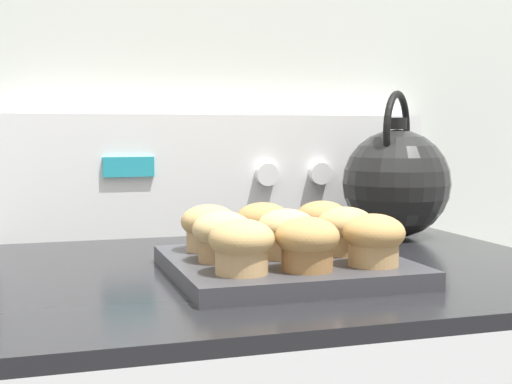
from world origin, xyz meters
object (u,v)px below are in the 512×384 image
(muffin_r1_c2, at_px, (346,230))
(muffin_r2_c0, at_px, (209,227))
(muffin_r0_c0, at_px, (242,245))
(muffin_r0_c2, at_px, (374,239))
(muffin_r0_c1, at_px, (307,243))
(muffin_r2_c2, at_px, (322,222))
(muffin_r1_c1, at_px, (286,233))
(tea_kettle, at_px, (396,181))
(muffin_pan, at_px, (285,266))
(muffin_r2_c1, at_px, (263,224))
(muffin_r1_c0, at_px, (222,235))

(muffin_r1_c2, height_order, muffin_r2_c0, same)
(muffin_r0_c0, bearing_deg, muffin_r0_c2, -0.11)
(muffin_r0_c0, height_order, muffin_r0_c1, same)
(muffin_r0_c1, height_order, muffin_r2_c2, same)
(muffin_r1_c1, xyz_separation_m, tea_kettle, (0.29, 0.25, 0.04))
(muffin_r0_c0, height_order, muffin_r2_c0, same)
(muffin_r0_c1, relative_size, muffin_r2_c2, 1.00)
(muffin_r0_c2, height_order, muffin_r1_c1, same)
(muffin_pan, distance_m, muffin_r1_c2, 0.09)
(muffin_r0_c1, bearing_deg, muffin_r2_c2, 62.29)
(muffin_r2_c0, xyz_separation_m, tea_kettle, (0.37, 0.17, 0.04))
(muffin_r1_c1, height_order, muffin_r2_c2, same)
(muffin_r2_c1, bearing_deg, muffin_r1_c0, -133.09)
(muffin_r0_c2, height_order, muffin_r1_c0, same)
(muffin_r2_c0, xyz_separation_m, muffin_r2_c2, (0.17, 0.00, 0.00))
(muffin_r1_c2, xyz_separation_m, muffin_r2_c2, (0.00, 0.08, 0.00))
(muffin_r1_c1, relative_size, muffin_r1_c2, 1.00)
(muffin_r1_c1, bearing_deg, muffin_r0_c1, -93.24)
(muffin_r1_c0, relative_size, muffin_r2_c1, 1.00)
(muffin_r1_c2, height_order, muffin_r2_c1, same)
(muffin_r1_c1, relative_size, muffin_r2_c1, 1.00)
(muffin_r0_c1, height_order, muffin_r2_c1, same)
(muffin_r1_c0, height_order, muffin_r2_c1, same)
(muffin_r0_c1, bearing_deg, muffin_r0_c2, 2.44)
(muffin_r0_c2, xyz_separation_m, muffin_r2_c2, (0.00, 0.16, 0.00))
(muffin_r0_c1, xyz_separation_m, muffin_r1_c2, (0.09, 0.08, 0.00))
(muffin_r2_c2, xyz_separation_m, tea_kettle, (0.21, 0.17, 0.04))
(muffin_r2_c0, bearing_deg, muffin_r0_c1, -65.10)
(muffin_r1_c0, distance_m, tea_kettle, 0.45)
(muffin_r2_c1, bearing_deg, muffin_r1_c2, -45.13)
(muffin_pan, relative_size, muffin_r0_c2, 3.85)
(muffin_r0_c1, bearing_deg, muffin_r2_c0, 114.90)
(muffin_r0_c2, relative_size, tea_kettle, 0.30)
(muffin_r2_c1, bearing_deg, muffin_r1_c1, -87.57)
(muffin_r1_c0, xyz_separation_m, muffin_r2_c0, (0.00, 0.08, 0.00))
(muffin_r2_c1, bearing_deg, muffin_r2_c0, -176.44)
(muffin_r0_c1, height_order, muffin_r0_c2, same)
(muffin_r0_c2, xyz_separation_m, muffin_r1_c2, (0.00, 0.08, 0.00))
(muffin_r2_c0, relative_size, tea_kettle, 0.30)
(muffin_pan, distance_m, muffin_r1_c1, 0.04)
(muffin_r1_c0, distance_m, muffin_r1_c2, 0.17)
(muffin_r0_c1, xyz_separation_m, muffin_r1_c0, (-0.08, 0.09, 0.00))
(muffin_pan, bearing_deg, muffin_r2_c1, 91.13)
(muffin_r0_c0, distance_m, muffin_r2_c2, 0.23)
(muffin_r1_c0, xyz_separation_m, muffin_r2_c2, (0.17, 0.08, 0.00))
(muffin_pan, height_order, muffin_r1_c0, muffin_r1_c0)
(muffin_r0_c2, height_order, tea_kettle, tea_kettle)
(muffin_r2_c2, bearing_deg, tea_kettle, 39.05)
(muffin_r0_c1, height_order, muffin_r1_c2, same)
(muffin_r2_c2, distance_m, tea_kettle, 0.27)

